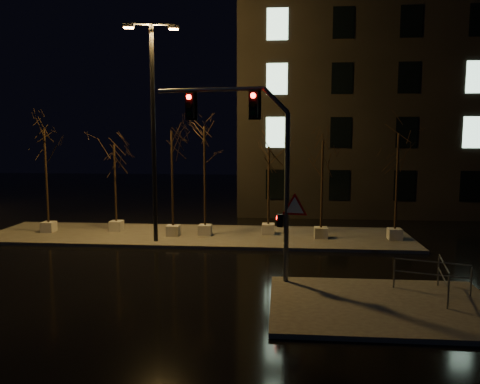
{
  "coord_description": "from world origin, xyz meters",
  "views": [
    {
      "loc": [
        4.27,
        -17.79,
        5.34
      ],
      "look_at": [
        2.48,
        2.92,
        2.8
      ],
      "focal_mm": 35.0,
      "sensor_mm": 36.0,
      "label": 1
    }
  ],
  "objects": [
    {
      "name": "tree_2",
      "position": [
        -1.23,
        5.6,
        4.36
      ],
      "size": [
        1.8,
        1.8,
        5.55
      ],
      "color": "beige",
      "rests_on": "median"
    },
    {
      "name": "traffic_signal_mast",
      "position": [
        3.41,
        -1.3,
        4.66
      ],
      "size": [
        5.53,
        1.18,
        6.86
      ],
      "rotation": [
        0.0,
        0.0,
        -0.19
      ],
      "color": "#525559",
      "rests_on": "sidewalk_corner"
    },
    {
      "name": "streetlight_main",
      "position": [
        -1.81,
        4.33,
        6.13
      ],
      "size": [
        2.58,
        0.86,
        10.37
      ],
      "rotation": [
        0.0,
        0.0,
        0.22
      ],
      "color": "black",
      "rests_on": "median"
    },
    {
      "name": "tree_0",
      "position": [
        -8.13,
        5.96,
        4.45
      ],
      "size": [
        1.8,
        1.8,
        5.67
      ],
      "color": "beige",
      "rests_on": "median"
    },
    {
      "name": "guard_rail_a",
      "position": [
        9.31,
        -2.24,
        0.83
      ],
      "size": [
        2.32,
        0.75,
        1.05
      ],
      "rotation": [
        0.0,
        0.0,
        -0.3
      ],
      "color": "#525559",
      "rests_on": "sidewalk_corner"
    },
    {
      "name": "median",
      "position": [
        0.0,
        6.0,
        0.07
      ],
      "size": [
        22.0,
        5.0,
        0.15
      ],
      "primitive_type": "cube",
      "color": "#43403C",
      "rests_on": "ground"
    },
    {
      "name": "guard_rail_b",
      "position": [
        9.54,
        -2.67,
        0.87
      ],
      "size": [
        0.5,
        2.31,
        1.12
      ],
      "rotation": [
        0.0,
        0.0,
        1.38
      ],
      "color": "#525559",
      "rests_on": "sidewalk_corner"
    },
    {
      "name": "tree_4",
      "position": [
        3.67,
        6.43,
        3.73
      ],
      "size": [
        1.8,
        1.8,
        4.71
      ],
      "color": "beige",
      "rests_on": "median"
    },
    {
      "name": "building",
      "position": [
        14.0,
        18.0,
        7.5
      ],
      "size": [
        25.0,
        12.0,
        15.0
      ],
      "primitive_type": "cube",
      "color": "black",
      "rests_on": "ground"
    },
    {
      "name": "tree_6",
      "position": [
        10.0,
        5.71,
        4.27
      ],
      "size": [
        1.8,
        1.8,
        5.43
      ],
      "color": "beige",
      "rests_on": "median"
    },
    {
      "name": "sidewalk_corner",
      "position": [
        7.5,
        -3.5,
        0.07
      ],
      "size": [
        7.0,
        5.0,
        0.15
      ],
      "primitive_type": "cube",
      "color": "#43403C",
      "rests_on": "ground"
    },
    {
      "name": "tree_1",
      "position": [
        -4.59,
        6.56,
        3.8
      ],
      "size": [
        1.8,
        1.8,
        4.8
      ],
      "color": "beige",
      "rests_on": "median"
    },
    {
      "name": "tree_5",
      "position": [
        6.35,
        5.72,
        3.97
      ],
      "size": [
        1.8,
        1.8,
        5.03
      ],
      "color": "beige",
      "rests_on": "median"
    },
    {
      "name": "ground",
      "position": [
        0.0,
        0.0,
        0.0
      ],
      "size": [
        90.0,
        90.0,
        0.0
      ],
      "primitive_type": "plane",
      "color": "black",
      "rests_on": "ground"
    },
    {
      "name": "tree_3",
      "position": [
        0.4,
        5.88,
        4.54
      ],
      "size": [
        1.8,
        1.8,
        5.79
      ],
      "color": "beige",
      "rests_on": "median"
    }
  ]
}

